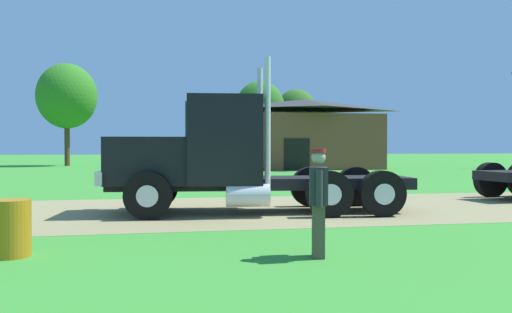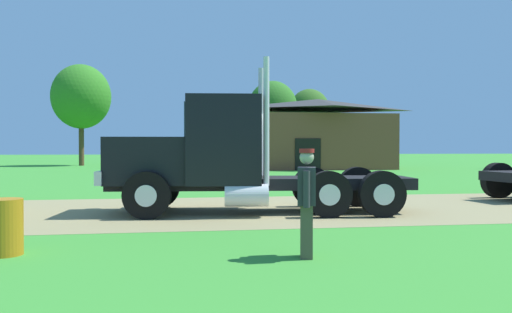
% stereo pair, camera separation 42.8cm
% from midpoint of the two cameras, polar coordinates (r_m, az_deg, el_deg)
% --- Properties ---
extents(ground_plane, '(200.00, 200.00, 0.00)m').
position_cam_midpoint_polar(ground_plane, '(13.69, -3.95, -5.78)').
color(ground_plane, '#398E2F').
extents(dirt_track, '(120.00, 6.72, 0.01)m').
position_cam_midpoint_polar(dirt_track, '(13.69, -3.95, -5.76)').
color(dirt_track, '#8F8458').
rests_on(dirt_track, ground_plane).
extents(truck_foreground_white, '(7.70, 3.14, 3.71)m').
position_cam_midpoint_polar(truck_foreground_white, '(13.06, -4.88, -0.28)').
color(truck_foreground_white, black).
rests_on(truck_foreground_white, ground_plane).
extents(visitor_standing_near, '(0.35, 0.57, 1.60)m').
position_cam_midpoint_polar(visitor_standing_near, '(7.83, 5.19, -4.63)').
color(visitor_standing_near, '#2D2D33').
rests_on(visitor_standing_near, ground_plane).
extents(steel_barrel, '(0.57, 0.57, 0.85)m').
position_cam_midpoint_polar(steel_barrel, '(8.76, -26.22, -6.97)').
color(steel_barrel, '#B27214').
rests_on(steel_barrel, ground_plane).
extents(shed_building, '(10.72, 6.40, 5.17)m').
position_cam_midpoint_polar(shed_building, '(39.61, 5.13, 2.31)').
color(shed_building, brown).
rests_on(shed_building, ground_plane).
extents(tree_mid, '(5.02, 5.02, 8.70)m').
position_cam_midpoint_polar(tree_mid, '(47.99, -19.98, 6.13)').
color(tree_mid, '#513823').
rests_on(tree_mid, ground_plane).
extents(tree_right, '(4.60, 4.60, 7.77)m').
position_cam_midpoint_polar(tree_right, '(49.50, 0.18, 5.23)').
color(tree_right, '#513823').
rests_on(tree_right, ground_plane).
extents(tree_far_right, '(4.38, 4.38, 7.77)m').
position_cam_midpoint_polar(tree_far_right, '(56.63, 4.12, 4.82)').
color(tree_far_right, '#513823').
rests_on(tree_far_right, ground_plane).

